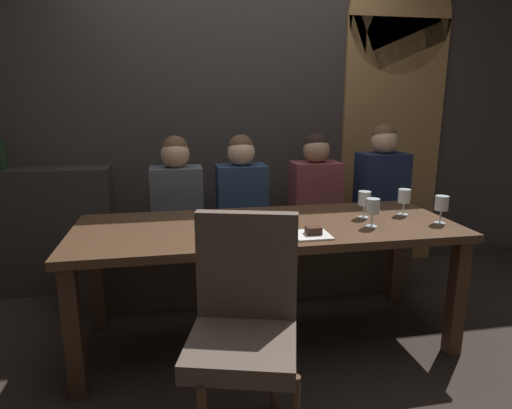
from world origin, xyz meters
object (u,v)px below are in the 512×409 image
diner_bearded (241,189)px  wine_glass_center_back (404,197)px  diner_redhead (177,192)px  espresso_cup (220,223)px  wine_glass_far_right (364,200)px  dessert_plate (312,233)px  dining_table (267,239)px  wine_bottle_dark_red (0,153)px  wine_glass_end_right (373,207)px  banquette_bench (247,264)px  diner_near_end (382,181)px  wine_glass_near_right (442,204)px  diner_far_end (315,186)px  chair_near_side (244,315)px

diner_bearded → wine_glass_center_back: bearing=-35.5°
diner_redhead → espresso_cup: 0.76m
diner_bearded → wine_glass_far_right: (0.65, -0.68, 0.05)m
espresso_cup → dessert_plate: 0.52m
dining_table → espresso_cup: bearing=-175.1°
wine_bottle_dark_red → wine_glass_end_right: (2.32, -1.20, -0.21)m
dining_table → banquette_bench: (0.00, 0.70, -0.42)m
dessert_plate → diner_bearded: bearing=103.2°
wine_bottle_dark_red → wine_glass_far_right: 2.57m
diner_redhead → wine_glass_center_back: diner_redhead is taller
banquette_bench → diner_near_end: 1.21m
wine_glass_near_right → espresso_cup: size_ratio=1.37×
diner_redhead → wine_glass_near_right: size_ratio=4.59×
wine_glass_end_right → wine_glass_far_right: 0.20m
diner_far_end → dessert_plate: diner_far_end is taller
diner_far_end → wine_bottle_dark_red: wine_bottle_dark_red is taller
wine_bottle_dark_red → wine_glass_far_right: (2.36, -1.00, -0.22)m
diner_bearded → diner_near_end: bearing=-1.8°
diner_bearded → wine_glass_far_right: diner_bearded is taller
diner_far_end → wine_glass_end_right: size_ratio=4.62×
diner_near_end → banquette_bench: bearing=178.8°
diner_far_end → dessert_plate: (-0.34, -0.99, -0.05)m
dining_table → wine_bottle_dark_red: (-1.74, 1.04, 0.42)m
diner_near_end → wine_glass_near_right: 0.85m
diner_bearded → diner_far_end: bearing=1.5°
diner_redhead → diner_far_end: diner_far_end is taller
banquette_bench → diner_bearded: diner_bearded is taller
dining_table → wine_bottle_dark_red: 2.07m
diner_redhead → wine_glass_end_right: 1.38m
diner_redhead → dessert_plate: size_ratio=3.97×
diner_far_end → wine_glass_end_right: diner_far_end is taller
wine_glass_near_right → wine_glass_end_right: bearing=179.0°
dining_table → wine_glass_far_right: (0.61, 0.04, 0.20)m
chair_near_side → espresso_cup: 0.73m
diner_near_end → wine_bottle_dark_red: 2.82m
wine_glass_near_right → wine_bottle_dark_red: bearing=156.3°
wine_glass_center_back → espresso_cup: 1.17m
diner_far_end → diner_redhead: bearing=-178.5°
dining_table → diner_redhead: bearing=125.9°
diner_far_end → chair_near_side: bearing=-118.3°
diner_near_end → diner_far_end: bearing=174.5°
banquette_bench → wine_glass_center_back: (0.89, -0.65, 0.63)m
wine_bottle_dark_red → wine_glass_near_right: wine_bottle_dark_red is taller
diner_bearded → wine_glass_far_right: 0.94m
diner_near_end → espresso_cup: size_ratio=6.84×
dining_table → wine_glass_center_back: size_ratio=13.41×
dining_table → diner_far_end: 0.91m
dining_table → dessert_plate: (0.19, -0.26, 0.10)m
wine_bottle_dark_red → dessert_plate: wine_bottle_dark_red is taller
chair_near_side → diner_bearded: 1.47m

